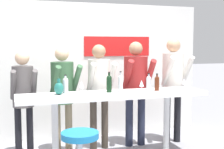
% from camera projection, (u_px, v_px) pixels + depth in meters
% --- Properties ---
extents(back_wall, '(4.30, 0.12, 2.44)m').
position_uv_depth(back_wall, '(90.00, 70.00, 5.74)').
color(back_wall, silver).
rests_on(back_wall, ground_plane).
extents(tasting_table, '(2.70, 0.61, 1.01)m').
position_uv_depth(tasting_table, '(114.00, 103.00, 4.42)').
color(tasting_table, white).
rests_on(tasting_table, ground_plane).
extents(person_far_left, '(0.39, 0.50, 1.60)m').
position_uv_depth(person_far_left, '(23.00, 91.00, 4.61)').
color(person_far_left, black).
rests_on(person_far_left, ground_plane).
extents(person_left, '(0.48, 0.58, 1.66)m').
position_uv_depth(person_left, '(63.00, 88.00, 4.75)').
color(person_left, gray).
rests_on(person_left, ground_plane).
extents(person_center_left, '(0.42, 0.52, 1.69)m').
position_uv_depth(person_center_left, '(99.00, 85.00, 4.99)').
color(person_center_left, '#473D33').
rests_on(person_center_left, ground_plane).
extents(person_center, '(0.48, 0.57, 1.74)m').
position_uv_depth(person_center, '(136.00, 82.00, 5.14)').
color(person_center, '#23283D').
rests_on(person_center, ground_plane).
extents(person_center_right, '(0.44, 0.56, 1.79)m').
position_uv_depth(person_center_right, '(173.00, 78.00, 5.31)').
color(person_center_right, black).
rests_on(person_center_right, ground_plane).
extents(wine_bottle_0, '(0.06, 0.06, 0.30)m').
position_uv_depth(wine_bottle_0, '(121.00, 83.00, 4.43)').
color(wine_bottle_0, '#B7BCC1').
rests_on(wine_bottle_0, tasting_table).
extents(wine_bottle_1, '(0.07, 0.07, 0.25)m').
position_uv_depth(wine_bottle_1, '(157.00, 83.00, 4.59)').
color(wine_bottle_1, '#4C1E0F').
rests_on(wine_bottle_1, tasting_table).
extents(wine_bottle_2, '(0.08, 0.08, 0.29)m').
position_uv_depth(wine_bottle_2, '(109.00, 83.00, 4.43)').
color(wine_bottle_2, black).
rests_on(wine_bottle_2, tasting_table).
extents(wine_bottle_3, '(0.07, 0.07, 0.25)m').
position_uv_depth(wine_bottle_3, '(149.00, 82.00, 4.64)').
color(wine_bottle_3, '#B7BCC1').
rests_on(wine_bottle_3, tasting_table).
extents(wine_bottle_4, '(0.08, 0.08, 0.26)m').
position_uv_depth(wine_bottle_4, '(66.00, 85.00, 4.30)').
color(wine_bottle_4, '#B7BCC1').
rests_on(wine_bottle_4, tasting_table).
extents(wine_glass_0, '(0.07, 0.07, 0.18)m').
position_uv_depth(wine_glass_0, '(184.00, 82.00, 4.67)').
color(wine_glass_0, silver).
rests_on(wine_glass_0, tasting_table).
extents(wine_glass_1, '(0.07, 0.07, 0.18)m').
position_uv_depth(wine_glass_1, '(142.00, 84.00, 4.42)').
color(wine_glass_1, silver).
rests_on(wine_glass_1, tasting_table).
extents(wine_glass_2, '(0.07, 0.07, 0.18)m').
position_uv_depth(wine_glass_2, '(81.00, 85.00, 4.28)').
color(wine_glass_2, silver).
rests_on(wine_glass_2, tasting_table).
extents(decorative_vase, '(0.13, 0.13, 0.22)m').
position_uv_depth(decorative_vase, '(59.00, 88.00, 4.22)').
color(decorative_vase, '#1E665B').
rests_on(decorative_vase, tasting_table).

